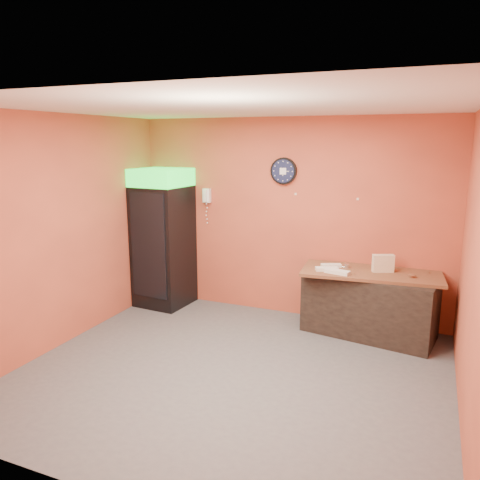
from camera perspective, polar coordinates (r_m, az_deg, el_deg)
The scene contains 15 objects.
floor at distance 5.30m, azimuth -0.93°, elevation -15.88°, with size 4.50×4.50×0.00m, color #47474C.
back_wall at distance 6.65m, azimuth 5.90°, elevation 2.65°, with size 4.50×0.02×2.80m, color #C35337.
left_wall at distance 6.04m, azimuth -20.96°, elevation 0.95°, with size 0.02×4.00×2.80m, color #C35337.
right_wall at distance 4.44m, azimuth 26.75°, elevation -3.37°, with size 0.02×4.00×2.80m, color #C35337.
ceiling at distance 4.69m, azimuth -1.05°, elevation 15.95°, with size 4.50×4.00×0.02m, color white.
beverage_cooler at distance 7.12m, azimuth -9.50°, elevation 0.01°, with size 0.78×0.79×2.08m.
prep_counter at distance 6.32m, azimuth 15.49°, elevation -7.59°, with size 1.62×0.72×0.81m, color black.
wall_clock at distance 6.57m, azimuth 5.33°, elevation 8.37°, with size 0.37×0.06×0.37m.
wall_phone at distance 7.02m, azimuth -4.10°, elevation 5.42°, with size 0.11×0.10×0.21m.
butcher_paper at distance 6.19m, azimuth 15.71°, elevation -3.89°, with size 1.72×0.76×0.04m, color brown.
sub_roll_stack at distance 6.17m, azimuth 17.05°, elevation -2.74°, with size 0.28×0.18×0.22m.
wrapped_sandwich_left at distance 6.10m, azimuth 10.54°, elevation -3.48°, with size 0.29×0.11×0.04m, color silver.
wrapped_sandwich_mid at distance 5.99m, azimuth 11.78°, elevation -3.81°, with size 0.31×0.12×0.04m, color silver.
wrapped_sandwich_right at distance 6.27m, azimuth 11.05°, elevation -3.07°, with size 0.26×0.10×0.04m, color silver.
kitchen_tool at distance 6.26m, azimuth 12.88°, elevation -3.10°, with size 0.06×0.06×0.06m, color silver.
Camera 1 is at (1.87, -4.29, 2.49)m, focal length 35.00 mm.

